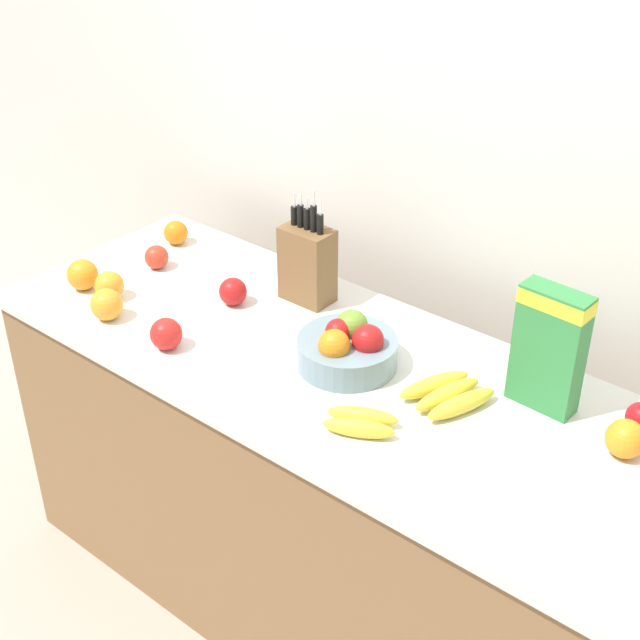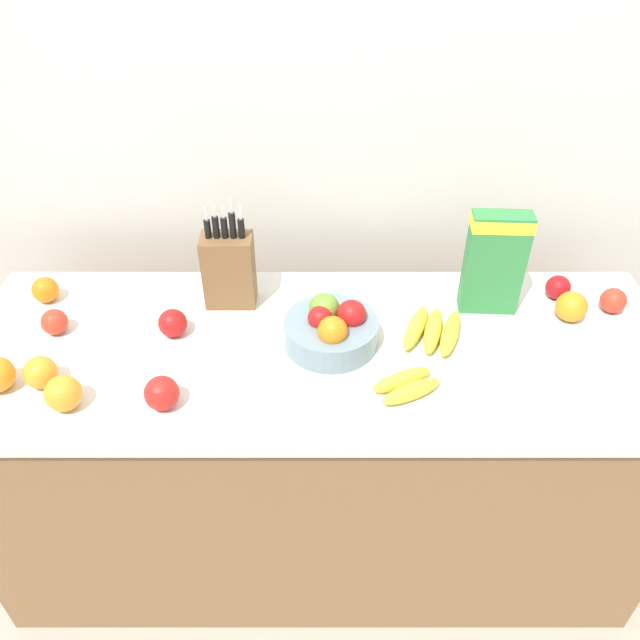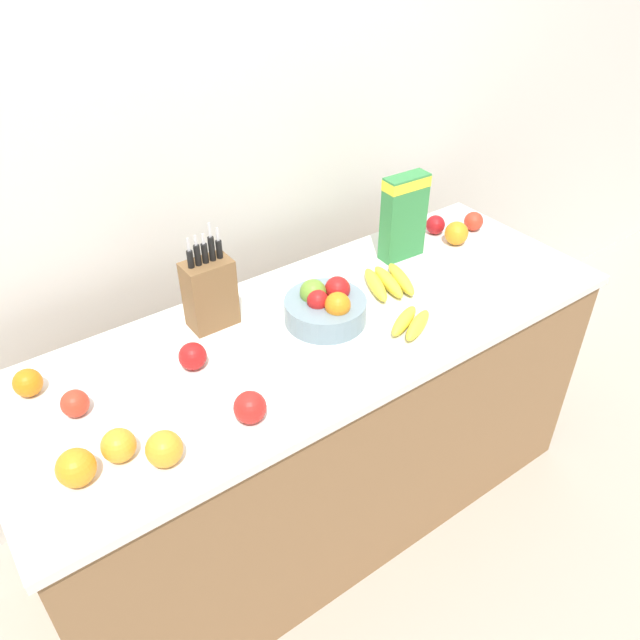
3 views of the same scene
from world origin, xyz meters
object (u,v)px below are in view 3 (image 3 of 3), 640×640
object	(u,v)px
apple_middle	(250,407)
orange_near_bowl	(456,233)
apple_rear	(75,403)
apple_front	(435,225)
banana_bunch_right	(411,323)
orange_front_left	(28,383)
fruit_bowl	(326,306)
orange_by_cereal	(164,449)
orange_front_center	(76,468)
apple_leftmost	(193,356)
orange_mid_right	(119,445)
knife_block	(210,292)
apple_rightmost	(474,221)
banana_bunch_left	(388,282)
cereal_box	(404,214)

from	to	relation	value
apple_middle	orange_near_bowl	distance (m)	1.12
apple_rear	apple_front	xyz separation A→B (m)	(1.41, 0.16, 0.00)
banana_bunch_right	orange_front_left	distance (m)	1.07
fruit_bowl	orange_by_cereal	distance (m)	0.67
orange_front_center	orange_near_bowl	xyz separation A→B (m)	(1.48, 0.27, -0.00)
apple_leftmost	orange_mid_right	bearing A→B (deg)	-145.74
apple_front	orange_front_center	world-z (taller)	orange_front_center
apple_rear	apple_leftmost	size ratio (longest dim) A/B	0.91
fruit_bowl	orange_near_bowl	bearing A→B (deg)	8.88
apple_rear	orange_near_bowl	distance (m)	1.41
knife_block	orange_near_bowl	distance (m)	0.96
fruit_bowl	apple_leftmost	world-z (taller)	fruit_bowl
knife_block	apple_middle	world-z (taller)	knife_block
fruit_bowl	orange_by_cereal	world-z (taller)	fruit_bowl
apple_rear	apple_middle	xyz separation A→B (m)	(0.34, -0.27, 0.01)
orange_mid_right	orange_near_bowl	xyz separation A→B (m)	(1.37, 0.26, 0.00)
knife_block	orange_front_center	bearing A→B (deg)	-145.94
apple_rightmost	orange_front_center	xyz separation A→B (m)	(-1.61, -0.31, 0.01)
apple_leftmost	apple_rightmost	world-z (taller)	apple_leftmost
orange_front_left	orange_near_bowl	bearing A→B (deg)	-3.35
fruit_bowl	apple_rightmost	size ratio (longest dim) A/B	3.45
banana_bunch_right	apple_middle	world-z (taller)	apple_middle
apple_middle	orange_mid_right	distance (m)	0.32
apple_leftmost	orange_mid_right	size ratio (longest dim) A/B	0.95
knife_block	banana_bunch_left	size ratio (longest dim) A/B	1.52
apple_middle	orange_mid_right	bearing A→B (deg)	167.06
banana_bunch_left	orange_near_bowl	bearing A→B (deg)	11.25
knife_block	banana_bunch_right	size ratio (longest dim) A/B	1.83
knife_block	orange_front_center	xyz separation A→B (m)	(-0.53, -0.36, -0.07)
apple_rightmost	apple_middle	size ratio (longest dim) A/B	0.87
fruit_bowl	apple_leftmost	size ratio (longest dim) A/B	3.21
apple_rightmost	apple_front	bearing A→B (deg)	154.62
orange_near_bowl	orange_by_cereal	bearing A→B (deg)	-165.44
banana_bunch_left	orange_front_center	size ratio (longest dim) A/B	2.47
orange_mid_right	orange_near_bowl	size ratio (longest dim) A/B	0.95
banana_bunch_right	orange_front_left	size ratio (longest dim) A/B	2.42
knife_block	apple_rear	xyz separation A→B (m)	(-0.46, -0.14, -0.08)
fruit_bowl	banana_bunch_left	world-z (taller)	fruit_bowl
apple_leftmost	apple_rear	bearing A→B (deg)	178.37
fruit_bowl	orange_front_center	xyz separation A→B (m)	(-0.81, -0.17, -0.01)
cereal_box	orange_front_left	distance (m)	1.27
banana_bunch_left	orange_front_center	xyz separation A→B (m)	(-1.09, -0.20, 0.02)
orange_near_bowl	orange_by_cereal	world-z (taller)	same
banana_bunch_left	orange_by_cereal	distance (m)	0.94
banana_bunch_left	apple_rear	world-z (taller)	apple_rear
apple_leftmost	apple_front	bearing A→B (deg)	8.86
orange_near_bowl	cereal_box	bearing A→B (deg)	166.61
cereal_box	orange_front_left	world-z (taller)	cereal_box
apple_front	orange_front_center	bearing A→B (deg)	-165.71
knife_block	banana_bunch_right	distance (m)	0.60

